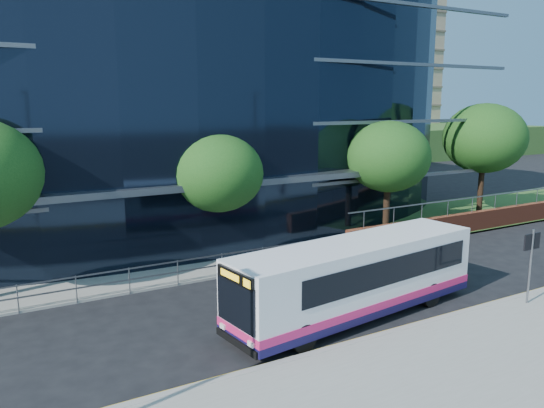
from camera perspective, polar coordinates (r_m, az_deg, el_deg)
ground at (r=19.91m, az=14.19°, el=-11.54°), size 200.00×200.00×0.00m
pavement_near at (r=17.00m, az=26.38°, el=-16.16°), size 80.00×8.00×0.15m
kerb at (r=19.23m, az=16.30°, el=-12.21°), size 80.00×0.25×0.16m
yellow_line_outer at (r=19.39m, az=15.86°, el=-12.23°), size 80.00×0.08×0.01m
yellow_line_inner at (r=19.48m, az=15.54°, el=-12.10°), size 80.00×0.08×0.01m
far_forecourt at (r=26.18m, az=-13.03°, el=-5.89°), size 50.00×8.00×0.10m
grass_verge at (r=44.76m, az=26.83°, el=0.16°), size 36.00×8.00×0.12m
glass_office at (r=35.14m, az=-15.15°, el=11.36°), size 44.00×23.10×16.00m
guard_railings at (r=21.77m, az=-15.12°, el=-7.32°), size 24.00×0.05×1.10m
apartment_block at (r=83.56m, az=3.04°, el=13.36°), size 60.00×42.00×30.00m
street_sign at (r=21.60m, az=26.12°, el=-4.55°), size 0.85×0.09×2.80m
tree_far_b at (r=24.94m, az=-5.81°, el=3.29°), size 4.29×4.29×6.05m
tree_far_c at (r=29.95m, az=12.42°, el=4.99°), size 4.62×4.62×6.51m
tree_far_d at (r=37.13m, az=21.88°, el=6.57°), size 5.28×5.28×7.44m
tree_dist_e at (r=64.79m, az=5.25°, el=8.24°), size 4.62×4.62×6.51m
tree_dist_f at (r=76.51m, az=14.36°, el=8.10°), size 4.29×4.29×6.05m
city_bus at (r=19.07m, az=9.25°, el=-7.72°), size 10.27×3.52×2.72m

